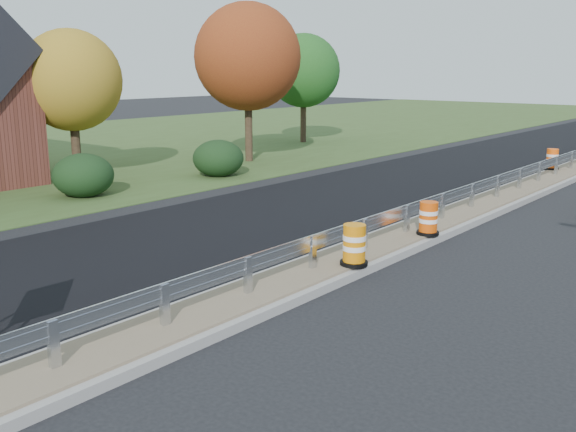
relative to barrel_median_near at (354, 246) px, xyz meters
The scene contains 13 objects.
ground 1.52m from the barrel_median_near, 113.64° to the left, with size 140.00×140.00×0.00m, color black.
grass_verge_near 27.02m from the barrel_median_near, 155.37° to the left, with size 30.00×120.00×0.03m, color #374D21.
milled_overlay 12.31m from the barrel_median_near, 113.74° to the left, with size 7.20×120.00×0.01m, color black.
median 9.29m from the barrel_median_near, 93.40° to the left, with size 1.60×55.00×0.23m.
guardrail 10.27m from the barrel_median_near, 93.07° to the left, with size 0.10×46.15×0.72m.
hedge_mid 12.12m from the barrel_median_near, behind, with size 2.09×2.09×1.52m, color black.
hedge_north 13.64m from the barrel_median_near, 147.86° to the left, with size 2.09×2.09×1.52m, color black.
tree_near_yellow 16.21m from the barrel_median_near, 168.17° to the left, with size 3.96×3.96×5.88m.
tree_near_red 18.11m from the barrel_median_near, 140.28° to the left, with size 4.95×4.95×7.35m.
tree_near_back 25.64m from the barrel_median_near, 130.68° to the left, with size 4.29×4.29×6.37m.
barrel_median_near is the anchor object (origin of this frame).
barrel_median_mid 3.37m from the barrel_median_near, 90.00° to the left, with size 0.57×0.57×0.84m.
barrel_median_far 16.48m from the barrel_median_near, 93.83° to the left, with size 0.58×0.58×0.86m.
Camera 1 is at (7.87, -12.35, 4.35)m, focal length 40.00 mm.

